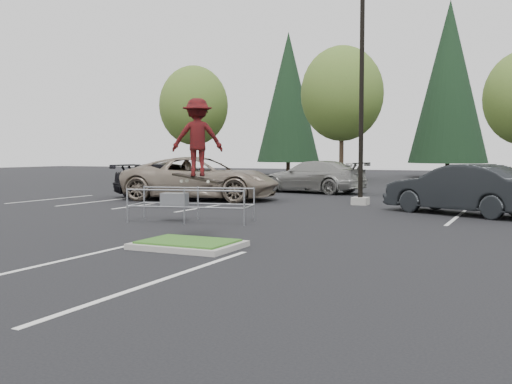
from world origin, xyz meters
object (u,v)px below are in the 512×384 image
at_px(decid_b, 342,97).
at_px(car_far_silver, 313,177).
at_px(decid_a, 194,108).
at_px(car_l_black, 171,181).
at_px(cart_corral, 178,200).
at_px(light_pole, 362,88).
at_px(skateboarder, 197,138).
at_px(car_l_tan, 200,178).
at_px(car_r_charc, 461,189).
at_px(conif_a, 288,97).
at_px(conif_b, 449,82).

height_order(decid_b, car_far_silver, decid_b).
bearing_deg(decid_a, car_l_black, -61.63).
relative_size(decid_a, cart_corral, 2.36).
xyz_separation_m(light_pole, cart_corral, (-3.40, -7.86, -3.92)).
bearing_deg(car_far_silver, cart_corral, 14.31).
xyz_separation_m(skateboarder, car_l_tan, (-6.14, 10.50, -1.46)).
relative_size(car_l_tan, car_far_silver, 1.19).
distance_m(car_l_tan, car_r_charc, 11.12).
distance_m(decid_a, conif_a, 10.85).
distance_m(conif_a, skateboarder, 41.58).
relative_size(decid_a, car_l_tan, 1.32).
xyz_separation_m(car_l_tan, car_far_silver, (2.87, 6.50, -0.11)).
xyz_separation_m(decid_b, conif_a, (-7.99, 9.47, 1.05)).
distance_m(decid_a, car_far_silver, 19.35).
xyz_separation_m(conif_a, car_l_tan, (7.50, -28.50, -6.16)).
bearing_deg(car_r_charc, car_far_silver, -110.40).
bearing_deg(light_pole, conif_a, 117.38).
height_order(decid_a, skateboarder, decid_a).
bearing_deg(car_l_black, conif_b, -15.23).
xyz_separation_m(cart_corral, car_l_tan, (-3.60, 7.36, 0.30)).
distance_m(decid_b, car_l_tan, 19.71).
distance_m(conif_b, car_l_tan, 30.51).
relative_size(light_pole, car_far_silver, 1.79).
distance_m(decid_a, car_l_black, 21.60).
relative_size(skateboarder, car_l_black, 0.36).
bearing_deg(decid_b, conif_b, 58.91).
distance_m(car_l_tan, car_l_black, 1.51).
height_order(car_l_tan, car_r_charc, car_l_tan).
distance_m(car_r_charc, car_far_silver, 11.47).
bearing_deg(car_l_tan, light_pole, -97.18).
bearing_deg(car_far_silver, car_l_black, -22.63).
distance_m(conif_a, car_far_silver, 25.12).
relative_size(conif_a, car_l_tan, 1.93).
relative_size(decid_a, conif_b, 0.61).
bearing_deg(conif_b, skateboarder, -90.52).
distance_m(conif_a, conif_b, 14.03).
relative_size(decid_a, decid_b, 0.92).
height_order(skateboarder, car_l_black, skateboarder).
height_order(conif_a, skateboarder, conif_a).
xyz_separation_m(decid_a, decid_b, (12.00, 0.50, 0.46)).
bearing_deg(skateboarder, cart_corral, -82.63).
bearing_deg(conif_b, car_far_silver, -99.16).
height_order(light_pole, conif_a, conif_a).
distance_m(light_pole, car_far_silver, 8.19).
height_order(cart_corral, car_far_silver, car_far_silver).
relative_size(decid_b, car_r_charc, 1.89).
bearing_deg(conif_a, car_r_charc, -58.42).
distance_m(conif_a, car_r_charc, 35.88).
height_order(decid_a, conif_b, conif_b).
bearing_deg(conif_b, conif_a, -177.95).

